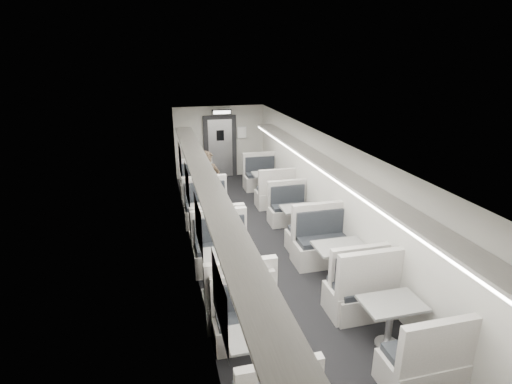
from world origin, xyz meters
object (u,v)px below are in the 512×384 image
booth_right_a (267,185)px  booth_right_b (299,221)px  booth_right_d (389,323)px  passenger (209,184)px  exit_sign (222,112)px  booth_right_c (339,265)px  booth_left_a (200,192)px  booth_left_b (211,222)px  vestibule_door (220,147)px  booth_left_c (229,272)px  booth_left_d (258,356)px

booth_right_a → booth_right_b: booth_right_a is taller
booth_right_d → passenger: passenger is taller
exit_sign → booth_right_d: bearing=-83.2°
booth_right_c → booth_left_a: bearing=112.7°
booth_left_b → booth_right_a: 3.09m
vestibule_door → booth_left_a: bearing=-112.3°
booth_left_c → booth_right_b: (2.00, 1.92, -0.04)m
booth_left_b → booth_right_c: size_ratio=0.98×
booth_left_c → booth_right_b: 2.77m
booth_right_a → booth_right_d: booth_right_a is taller
booth_left_b → booth_left_c: booth_left_b is taller
booth_left_c → booth_left_d: 2.06m
booth_left_b → vestibule_door: vestibule_door is taller
booth_left_b → booth_right_c: booth_right_c is taller
booth_right_c → booth_right_b: bearing=90.0°
booth_right_a → vestibule_door: 2.64m
passenger → vestibule_door: size_ratio=0.83×
booth_right_b → booth_right_a: bearing=90.0°
booth_left_c → booth_right_c: booth_right_c is taller
booth_left_a → booth_left_b: bearing=-90.0°
booth_right_a → passenger: size_ratio=1.22×
booth_left_a → booth_left_b: 2.27m
booth_left_c → booth_right_a: size_ratio=1.06×
booth_left_a → vestibule_door: bearing=67.7°
booth_left_d → booth_left_b: bearing=90.0°
booth_left_b → passenger: 1.44m
booth_right_b → booth_right_c: 2.17m
passenger → exit_sign: exit_sign is taller
booth_right_b → vestibule_door: vestibule_door is taller
booth_left_a → booth_right_c: 5.18m
booth_right_c → vestibule_door: size_ratio=1.09×
booth_left_a → vestibule_door: (1.00, 2.44, 0.68)m
booth_left_c → booth_right_d: bearing=-43.8°
booth_left_c → booth_right_c: (2.00, -0.25, 0.01)m
booth_left_c → booth_left_d: bearing=-90.0°
booth_right_d → exit_sign: 8.67m
booth_left_c → vestibule_door: (1.00, 6.97, 0.64)m
booth_right_b → booth_left_c: bearing=-136.2°
passenger → exit_sign: bearing=57.2°
booth_left_b → exit_sign: bearing=76.7°
booth_right_b → booth_right_d: bearing=-90.0°
booth_right_c → booth_left_d: bearing=-137.8°
booth_right_a → passenger: 2.16m
exit_sign → booth_right_b: bearing=-77.6°
booth_left_c → passenger: 3.64m
booth_left_c → booth_left_d: booth_left_c is taller
booth_right_d → vestibule_door: size_ratio=1.00×
booth_left_a → passenger: passenger is taller
booth_left_d → passenger: (0.15, 5.67, 0.52)m
booth_right_a → booth_right_c: 4.87m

